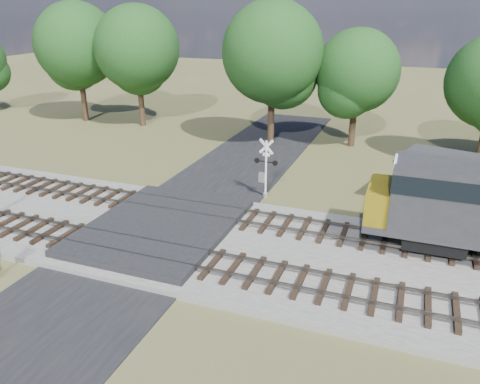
% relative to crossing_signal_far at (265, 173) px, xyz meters
% --- Properties ---
extents(ground, '(160.00, 160.00, 0.00)m').
position_rel_crossing_signal_far_xyz_m(ground, '(-3.47, -7.20, -1.55)').
color(ground, brown).
rests_on(ground, ground).
extents(ballast_bed, '(140.00, 10.00, 0.30)m').
position_rel_crossing_signal_far_xyz_m(ballast_bed, '(6.53, -6.70, -1.40)').
color(ballast_bed, gray).
rests_on(ballast_bed, ground).
extents(road, '(7.00, 60.00, 0.08)m').
position_rel_crossing_signal_far_xyz_m(road, '(-3.47, -7.20, -1.51)').
color(road, black).
rests_on(road, ground).
extents(crossing_panel, '(7.00, 9.00, 0.62)m').
position_rel_crossing_signal_far_xyz_m(crossing_panel, '(-3.47, -6.70, -1.24)').
color(crossing_panel, '#262628').
rests_on(crossing_panel, ground).
extents(track_near, '(140.00, 2.60, 0.33)m').
position_rel_crossing_signal_far_xyz_m(track_near, '(-0.35, -9.20, -1.14)').
color(track_near, black).
rests_on(track_near, ballast_bed).
extents(track_far, '(140.00, 2.60, 0.33)m').
position_rel_crossing_signal_far_xyz_m(track_far, '(-0.35, -4.20, -1.14)').
color(track_far, black).
rests_on(track_far, ballast_bed).
extents(crossing_signal_far, '(1.50, 0.34, 3.73)m').
position_rel_crossing_signal_far_xyz_m(crossing_signal_far, '(0.00, 0.00, 0.00)').
color(crossing_signal_far, silver).
rests_on(crossing_signal_far, ground).
extents(equipment_shed, '(5.23, 5.23, 2.91)m').
position_rel_crossing_signal_far_xyz_m(equipment_shed, '(9.90, 2.61, -0.08)').
color(equipment_shed, '#42251C').
rests_on(equipment_shed, ground).
extents(treeline, '(83.96, 10.54, 11.69)m').
position_rel_crossing_signal_far_xyz_m(treeline, '(0.68, 12.74, 5.31)').
color(treeline, black).
rests_on(treeline, ground).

